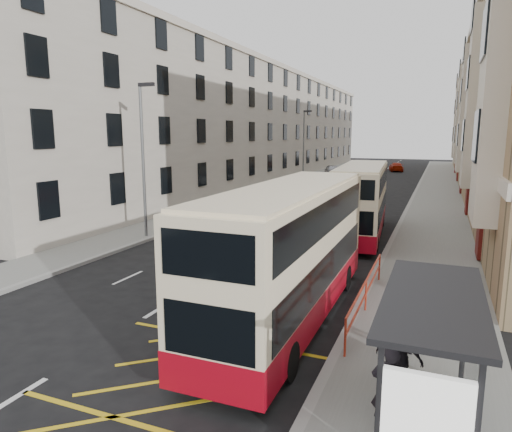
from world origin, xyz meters
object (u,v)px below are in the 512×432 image
at_px(street_lamp_far, 304,142).
at_px(bus_shelter, 440,346).
at_px(double_decker_rear, 361,201).
at_px(car_dark, 357,166).
at_px(pedestrian_near, 389,390).
at_px(white_van, 318,184).
at_px(pedestrian_far, 399,357).
at_px(car_silver, 332,171).
at_px(street_lamp_near, 143,152).
at_px(double_decker_front, 290,253).
at_px(pedestrian_mid, 404,323).
at_px(car_red, 396,167).

bearing_deg(street_lamp_far, bus_shelter, -70.88).
relative_size(bus_shelter, double_decker_rear, 0.42).
bearing_deg(double_decker_rear, car_dark, 95.68).
bearing_deg(pedestrian_near, white_van, -77.53).
relative_size(bus_shelter, pedestrian_far, 2.46).
distance_m(street_lamp_far, car_silver, 10.48).
bearing_deg(white_van, car_silver, 88.22).
xyz_separation_m(street_lamp_near, car_silver, (1.15, 39.68, -3.87)).
distance_m(double_decker_front, pedestrian_mid, 3.80).
relative_size(street_lamp_near, street_lamp_far, 1.00).
height_order(pedestrian_mid, white_van, pedestrian_mid).
bearing_deg(double_decker_rear, street_lamp_far, 108.43).
height_order(car_dark, car_red, car_dark).
relative_size(car_dark, car_red, 0.91).
bearing_deg(pedestrian_near, bus_shelter, 160.70).
xyz_separation_m(street_lamp_far, car_red, (8.16, 21.75, -3.98)).
height_order(bus_shelter, car_dark, bus_shelter).
bearing_deg(street_lamp_far, pedestrian_near, -71.75).
xyz_separation_m(pedestrian_far, car_dark, (-11.64, 62.09, -0.34)).
height_order(pedestrian_near, pedestrian_mid, pedestrian_near).
distance_m(street_lamp_near, double_decker_rear, 11.95).
bearing_deg(street_lamp_far, car_silver, 83.22).
distance_m(white_van, car_dark, 27.42).
distance_m(double_decker_front, car_red, 59.35).
height_order(pedestrian_near, car_silver, pedestrian_near).
distance_m(street_lamp_far, pedestrian_near, 44.56).
height_order(white_van, car_dark, white_van).
bearing_deg(car_dark, car_silver, -117.12).
bearing_deg(pedestrian_near, car_silver, -80.15).
bearing_deg(street_lamp_near, car_silver, 88.34).
bearing_deg(street_lamp_far, white_van, -61.92).
xyz_separation_m(double_decker_front, pedestrian_near, (3.40, -4.64, -1.06)).
height_order(pedestrian_far, car_dark, pedestrian_far).
relative_size(double_decker_front, car_red, 2.30).
relative_size(bus_shelter, car_dark, 1.04).
relative_size(car_silver, car_red, 1.00).
bearing_deg(double_decker_rear, pedestrian_near, -83.38).
relative_size(street_lamp_near, pedestrian_near, 4.52).
relative_size(double_decker_front, car_dark, 2.54).
relative_size(pedestrian_mid, white_van, 0.32).
bearing_deg(car_red, double_decker_front, 81.59).
distance_m(street_lamp_near, pedestrian_mid, 16.87).
height_order(pedestrian_near, pedestrian_far, pedestrian_near).
distance_m(double_decker_front, white_van, 32.28).
height_order(double_decker_front, car_red, double_decker_front).
height_order(street_lamp_near, pedestrian_far, street_lamp_near).
relative_size(street_lamp_near, car_dark, 1.96).
bearing_deg(car_dark, pedestrian_near, -101.00).
distance_m(bus_shelter, pedestrian_near, 1.37).
relative_size(street_lamp_near, double_decker_rear, 0.80).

